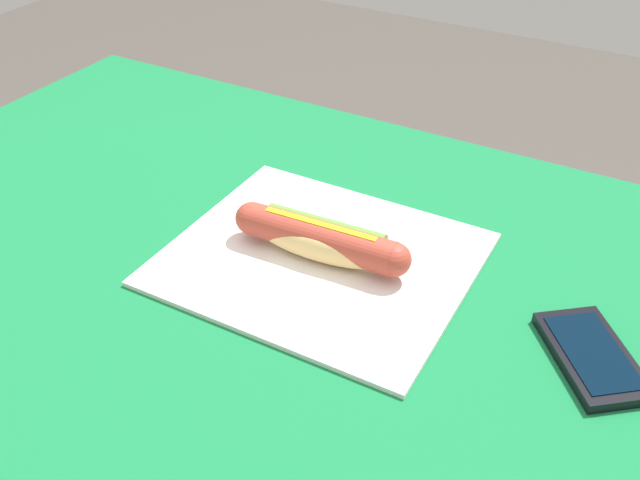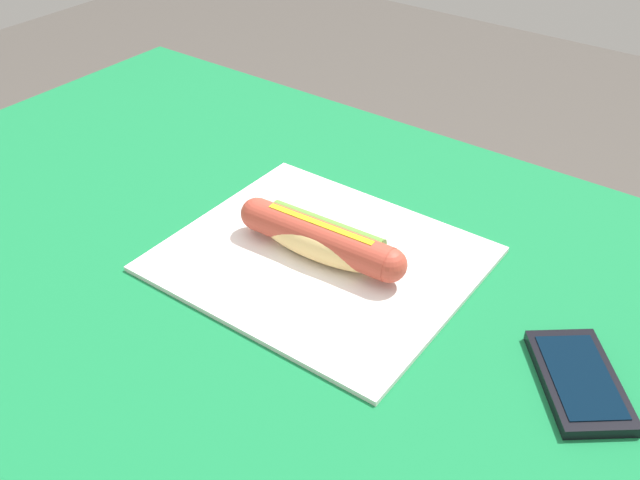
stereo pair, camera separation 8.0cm
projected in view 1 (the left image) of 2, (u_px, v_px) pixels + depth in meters
name	position (u px, v px, depth m)	size (l,w,h in m)	color
dining_table	(269.00, 363.00, 0.88)	(1.21, 0.82, 0.76)	brown
paper_wrapper	(320.00, 259.00, 0.82)	(0.34, 0.29, 0.01)	silver
hot_dog	(320.00, 239.00, 0.80)	(0.22, 0.06, 0.05)	#E5BC75
cell_phone	(592.00, 356.00, 0.69)	(0.13, 0.14, 0.01)	black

